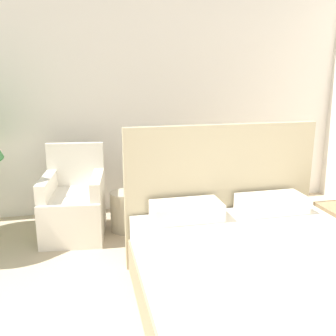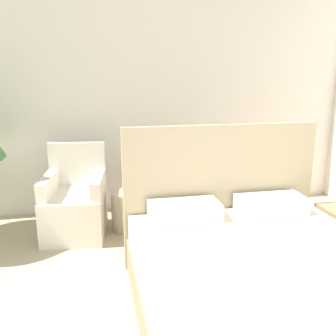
{
  "view_description": "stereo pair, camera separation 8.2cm",
  "coord_description": "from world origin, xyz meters",
  "px_view_note": "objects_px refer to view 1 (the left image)",
  "views": [
    {
      "loc": [
        -0.62,
        -0.54,
        1.66
      ],
      "look_at": [
        0.14,
        2.8,
        0.77
      ],
      "focal_mm": 40.0,
      "sensor_mm": 36.0,
      "label": 1
    },
    {
      "loc": [
        -0.54,
        -0.56,
        1.66
      ],
      "look_at": [
        0.14,
        2.8,
        0.77
      ],
      "focal_mm": 40.0,
      "sensor_mm": 36.0,
      "label": 2
    }
  ],
  "objects_px": {
    "bed": "(273,289)",
    "side_table": "(125,211)",
    "armchair_near_window_left": "(74,208)",
    "armchair_near_window_right": "(172,201)"
  },
  "relations": [
    {
      "from": "bed",
      "to": "side_table",
      "type": "bearing_deg",
      "value": 113.28
    },
    {
      "from": "bed",
      "to": "armchair_near_window_left",
      "type": "bearing_deg",
      "value": 125.64
    },
    {
      "from": "armchair_near_window_right",
      "to": "side_table",
      "type": "height_order",
      "value": "armchair_near_window_right"
    },
    {
      "from": "armchair_near_window_left",
      "to": "armchair_near_window_right",
      "type": "height_order",
      "value": "same"
    },
    {
      "from": "bed",
      "to": "armchair_near_window_left",
      "type": "xyz_separation_m",
      "value": [
        -1.28,
        1.79,
        0.01
      ]
    },
    {
      "from": "armchair_near_window_left",
      "to": "armchair_near_window_right",
      "type": "distance_m",
      "value": 1.03
    },
    {
      "from": "armchair_near_window_left",
      "to": "side_table",
      "type": "distance_m",
      "value": 0.52
    },
    {
      "from": "armchair_near_window_right",
      "to": "bed",
      "type": "bearing_deg",
      "value": -87.36
    },
    {
      "from": "side_table",
      "to": "bed",
      "type": "bearing_deg",
      "value": -66.72
    },
    {
      "from": "bed",
      "to": "armchair_near_window_right",
      "type": "height_order",
      "value": "bed"
    }
  ]
}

